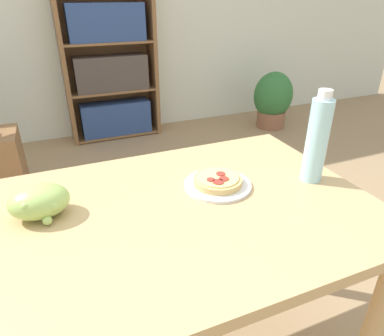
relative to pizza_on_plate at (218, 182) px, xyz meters
name	(u,v)px	position (x,y,z in m)	size (l,w,h in m)	color
dining_table	(191,238)	(-0.12, -0.07, -0.13)	(1.05, 0.77, 0.75)	tan
pizza_on_plate	(218,182)	(0.00, 0.00, 0.00)	(0.21, 0.21, 0.04)	white
grape_bunch	(39,202)	(-0.52, 0.04, 0.03)	(0.16, 0.14, 0.09)	#A8CC66
drink_bottle	(317,140)	(0.30, -0.07, 0.12)	(0.07, 0.07, 0.30)	#A3DBEA
bookshelf	(111,71)	(0.12, 2.48, -0.12)	(0.85, 0.28, 1.36)	brown
potted_plant_floor	(273,100)	(1.70, 2.08, -0.46)	(0.42, 0.36, 0.59)	#8E5B42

